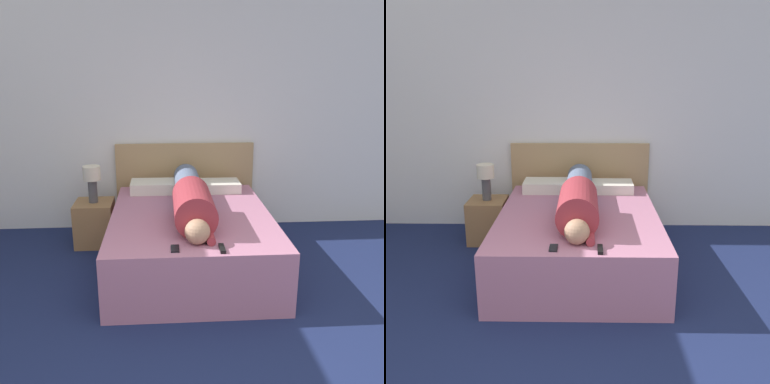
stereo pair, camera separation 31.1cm
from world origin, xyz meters
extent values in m
cube|color=white|center=(0.00, 3.57, 1.30)|extent=(6.14, 0.06, 2.60)
cube|color=#B2708E|center=(0.09, 2.41, 0.27)|extent=(1.48, 1.93, 0.54)
cube|color=tan|center=(0.09, 3.50, 0.51)|extent=(1.60, 0.04, 1.01)
cube|color=olive|center=(-0.91, 3.04, 0.24)|extent=(0.40, 0.42, 0.47)
cylinder|color=#4C4C51|center=(-0.91, 3.04, 0.59)|extent=(0.10, 0.10, 0.25)
cylinder|color=beige|center=(-0.91, 3.04, 0.79)|extent=(0.18, 0.18, 0.15)
sphere|color=tan|center=(0.09, 1.69, 0.64)|extent=(0.20, 0.20, 0.20)
cylinder|color=#992D38|center=(0.09, 2.11, 0.71)|extent=(0.35, 0.72, 0.35)
cylinder|color=slate|center=(0.09, 2.90, 0.67)|extent=(0.27, 0.86, 0.27)
cylinder|color=#992D38|center=(0.20, 1.74, 0.57)|extent=(0.07, 0.22, 0.07)
cube|color=silver|center=(-0.24, 3.16, 0.60)|extent=(0.56, 0.33, 0.12)
cube|color=silver|center=(0.41, 3.16, 0.59)|extent=(0.54, 0.33, 0.11)
cube|color=black|center=(0.27, 1.56, 0.55)|extent=(0.04, 0.15, 0.02)
cube|color=black|center=(-0.08, 1.60, 0.54)|extent=(0.06, 0.13, 0.01)
camera|label=1|loc=(-0.16, -1.37, 1.85)|focal=40.00mm
camera|label=2|loc=(0.15, -1.38, 1.85)|focal=40.00mm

